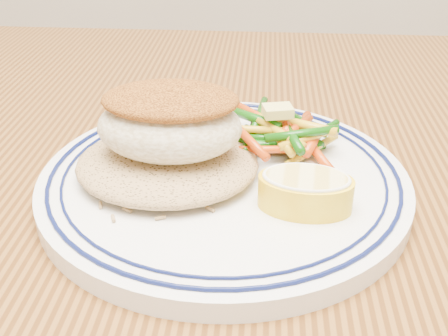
% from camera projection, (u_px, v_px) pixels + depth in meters
% --- Properties ---
extents(dining_table, '(1.50, 0.90, 0.75)m').
position_uv_depth(dining_table, '(247.00, 313.00, 0.45)').
color(dining_table, '#4C2A0F').
rests_on(dining_table, ground).
extents(plate, '(0.27, 0.27, 0.02)m').
position_uv_depth(plate, '(224.00, 180.00, 0.42)').
color(plate, silver).
rests_on(plate, dining_table).
extents(rice_pilaf, '(0.13, 0.12, 0.03)m').
position_uv_depth(rice_pilaf, '(167.00, 160.00, 0.41)').
color(rice_pilaf, '#9B7B4D').
rests_on(rice_pilaf, plate).
extents(fish_fillet, '(0.10, 0.07, 0.05)m').
position_uv_depth(fish_fillet, '(170.00, 120.00, 0.39)').
color(fish_fillet, beige).
rests_on(fish_fillet, rice_pilaf).
extents(vegetable_pile, '(0.10, 0.11, 0.03)m').
position_uv_depth(vegetable_pile, '(281.00, 134.00, 0.44)').
color(vegetable_pile, '#B83809').
rests_on(vegetable_pile, plate).
extents(butter_pat, '(0.03, 0.02, 0.01)m').
position_uv_depth(butter_pat, '(278.00, 111.00, 0.43)').
color(butter_pat, '#E1D46E').
rests_on(butter_pat, vegetable_pile).
extents(lemon_wedge, '(0.07, 0.06, 0.02)m').
position_uv_depth(lemon_wedge, '(305.00, 190.00, 0.37)').
color(lemon_wedge, yellow).
rests_on(lemon_wedge, plate).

